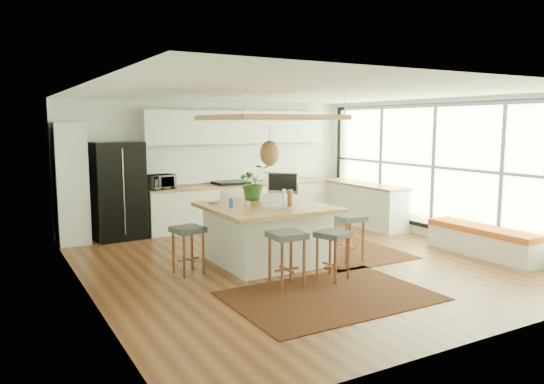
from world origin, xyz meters
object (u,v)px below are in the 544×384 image
stool_near_left (287,261)px  stool_right_front (348,239)px  stool_left_side (188,250)px  monitor (283,186)px  stool_right_back (314,228)px  island_plant (254,186)px  laptop (276,201)px  microwave (161,180)px  island (266,234)px  fridge (118,192)px  stool_near_right (333,256)px

stool_near_left → stool_right_front: size_ratio=1.01×
stool_left_side → monitor: monitor is taller
stool_right_back → monitor: (-0.78, -0.19, 0.83)m
monitor → stool_left_side: bearing=-127.9°
island_plant → laptop: bearing=-97.9°
stool_right_back → microwave: microwave is taller
stool_right_front → island: bearing=153.8°
fridge → stool_right_front: 4.57m
stool_near_left → stool_left_side: stool_near_left is taller
island → stool_near_right: island is taller
stool_near_left → laptop: laptop is taller
fridge → island_plant: 2.91m
island → laptop: size_ratio=5.31×
stool_right_front → stool_left_side: size_ratio=1.06×
stool_left_side → island_plant: 1.76m
island → monitor: 0.89m
stool_near_right → laptop: (-0.40, 0.94, 0.70)m
stool_near_right → stool_right_front: (0.84, 0.72, 0.00)m
stool_right_back → stool_left_side: bearing=-170.3°
laptop → island_plant: size_ratio=0.57×
monitor → microwave: 2.96m
laptop → monitor: monitor is taller
island → stool_near_left: 1.30m
stool_left_side → stool_right_back: bearing=9.7°
stool_right_front → stool_near_right: bearing=-139.2°
island → laptop: bearing=-96.3°
monitor → stool_near_left: bearing=-74.6°
stool_near_left → stool_left_side: 1.57m
stool_right_front → stool_right_back: (0.03, 1.02, 0.00)m
stool_right_back → stool_left_side: 2.60m
microwave → island_plant: island_plant is taller
island → stool_left_side: size_ratio=2.60×
monitor → fridge: bearing=172.6°
fridge → island: fridge is taller
stool_left_side → laptop: (1.29, -0.37, 0.70)m
stool_left_side → microwave: 3.06m
stool_near_left → stool_near_right: 0.73m
stool_right_back → stool_left_side: (-2.56, -0.44, 0.00)m
stool_near_right → island_plant: bearing=97.8°
fridge → stool_right_front: bearing=-55.2°
stool_right_front → stool_right_back: stool_right_front is taller
stool_left_side → island_plant: (1.43, 0.63, 0.81)m
island → laptop: (-0.04, -0.37, 0.58)m
island_plant → stool_right_front: bearing=-47.6°
stool_near_right → stool_right_front: 1.11m
stool_near_right → stool_right_back: bearing=63.5°
stool_near_right → laptop: laptop is taller
laptop → monitor: bearing=60.1°
stool_near_right → monitor: size_ratio=1.32×
fridge → monitor: 3.42m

